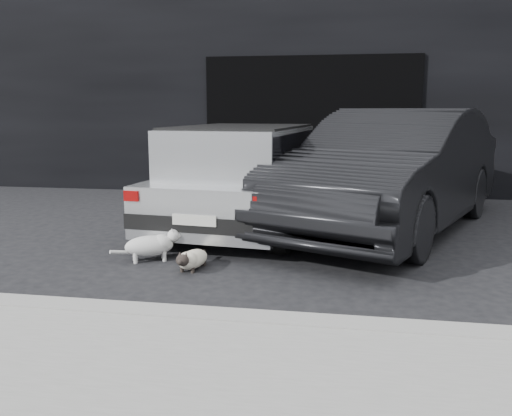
% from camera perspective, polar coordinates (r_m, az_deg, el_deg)
% --- Properties ---
extents(ground, '(80.00, 80.00, 0.00)m').
position_cam_1_polar(ground, '(6.76, -5.46, -3.54)').
color(ground, black).
rests_on(ground, ground).
extents(building_facade, '(34.00, 4.00, 5.00)m').
position_cam_1_polar(building_facade, '(12.38, 6.59, 14.36)').
color(building_facade, black).
rests_on(building_facade, ground).
extents(garage_opening, '(4.00, 0.10, 2.60)m').
position_cam_1_polar(garage_opening, '(10.35, 5.78, 8.53)').
color(garage_opening, black).
rests_on(garage_opening, ground).
extents(curb, '(18.00, 0.25, 0.12)m').
position_cam_1_polar(curb, '(4.11, -1.50, -11.91)').
color(curb, gray).
rests_on(curb, ground).
extents(sidewalk, '(18.00, 2.20, 0.11)m').
position_cam_1_polar(sidewalk, '(3.07, -6.22, -20.33)').
color(sidewalk, gray).
rests_on(sidewalk, ground).
extents(silver_hatchback, '(2.20, 3.96, 1.40)m').
position_cam_1_polar(silver_hatchback, '(7.47, -1.28, 3.79)').
color(silver_hatchback, silver).
rests_on(silver_hatchback, ground).
extents(second_car, '(3.50, 5.23, 1.63)m').
position_cam_1_polar(second_car, '(7.46, 14.27, 3.85)').
color(second_car, black).
rests_on(second_car, ground).
extents(cat_siamese, '(0.31, 0.70, 0.24)m').
position_cam_1_polar(cat_siamese, '(5.58, -6.83, -5.40)').
color(cat_siamese, beige).
rests_on(cat_siamese, ground).
extents(cat_white, '(0.69, 0.47, 0.36)m').
position_cam_1_polar(cat_white, '(5.97, -10.84, -3.82)').
color(cat_white, silver).
rests_on(cat_white, ground).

